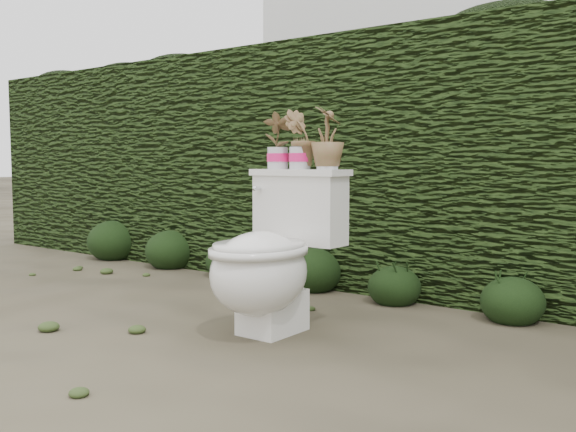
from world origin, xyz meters
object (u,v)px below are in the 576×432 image
Objects in this scene: potted_plant_left at (278,142)px; toilet at (270,259)px; potted_plant_center at (300,141)px; potted_plant_right at (327,140)px.

toilet is at bearing 95.96° from potted_plant_left.
toilet is 0.62m from potted_plant_left.
potted_plant_center reaches higher than potted_plant_left.
potted_plant_left is 0.30m from potted_plant_right.
potted_plant_right is (0.30, 0.00, 0.01)m from potted_plant_left.
potted_plant_center is at bearing 89.89° from toilet.
potted_plant_center is 0.16m from potted_plant_right.
potted_plant_right is at bearing 155.94° from potted_plant_left.
toilet is at bearing 53.10° from potted_plant_center.
potted_plant_right is (0.16, 0.24, 0.56)m from toilet.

